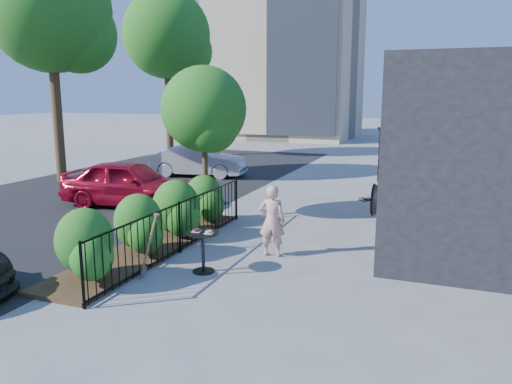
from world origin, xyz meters
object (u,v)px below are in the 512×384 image
at_px(shovel, 148,250).
at_px(car_red, 130,183).
at_px(patio_tree, 206,114).
at_px(street_tree_near, 50,18).
at_px(car_silver, 198,161).
at_px(woman, 272,221).
at_px(cafe_table, 203,245).
at_px(street_tree_far, 167,40).

relative_size(shovel, car_red, 0.32).
bearing_deg(shovel, patio_tree, 102.80).
height_order(street_tree_near, car_silver, street_tree_near).
bearing_deg(woman, car_red, -35.25).
xyz_separation_m(cafe_table, car_red, (-4.53, 4.20, 0.16)).
xyz_separation_m(shovel, car_red, (-3.80, 4.90, 0.13)).
xyz_separation_m(patio_tree, car_silver, (-3.46, 6.12, -2.13)).
relative_size(street_tree_near, cafe_table, 10.09).
bearing_deg(patio_tree, car_silver, 119.45).
height_order(street_tree_near, shovel, street_tree_near).
bearing_deg(woman, patio_tree, -48.62).
bearing_deg(car_silver, street_tree_near, 115.32).
relative_size(street_tree_near, street_tree_far, 1.00).
bearing_deg(car_red, car_silver, -0.17).
height_order(patio_tree, cafe_table, patio_tree).
bearing_deg(patio_tree, woman, -41.02).
bearing_deg(woman, street_tree_far, -60.18).
bearing_deg(patio_tree, cafe_table, -64.62).
distance_m(street_tree_near, car_red, 7.62).
relative_size(patio_tree, shovel, 3.09).
bearing_deg(street_tree_far, woman, -52.58).
height_order(street_tree_near, car_red, street_tree_near).
bearing_deg(woman, shovel, 44.28).
bearing_deg(car_silver, woman, -153.35).
xyz_separation_m(patio_tree, street_tree_near, (-7.70, 3.20, 3.15)).
bearing_deg(car_red, street_tree_near, 55.00).
height_order(woman, car_silver, woman).
distance_m(street_tree_far, shovel, 18.58).
xyz_separation_m(street_tree_near, shovel, (8.68, -7.53, -5.36)).
relative_size(street_tree_far, woman, 5.58).
relative_size(patio_tree, cafe_table, 4.80).
bearing_deg(shovel, street_tree_near, 139.08).
xyz_separation_m(woman, car_silver, (-6.06, 8.38, -0.11)).
distance_m(woman, car_silver, 10.34).
relative_size(street_tree_near, woman, 5.58).
bearing_deg(car_silver, cafe_table, -161.23).
height_order(street_tree_near, cafe_table, street_tree_near).
bearing_deg(woman, car_silver, -61.75).
xyz_separation_m(patio_tree, street_tree_far, (-7.70, 11.20, 3.15)).
relative_size(cafe_table, woman, 0.55).
bearing_deg(car_silver, shovel, -166.18).
bearing_deg(cafe_table, street_tree_far, 122.43).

